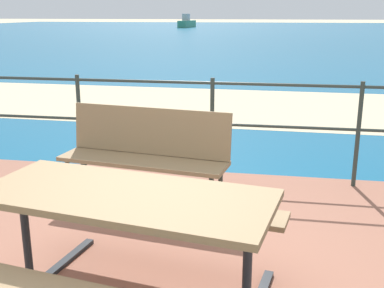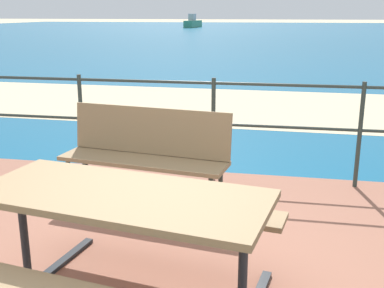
% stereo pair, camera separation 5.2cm
% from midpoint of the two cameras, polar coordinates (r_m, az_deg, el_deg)
% --- Properties ---
extents(sea_water, '(90.00, 90.00, 0.01)m').
position_cam_midpoint_polar(sea_water, '(42.44, 9.46, 12.96)').
color(sea_water, '#145B84').
rests_on(sea_water, ground).
extents(beach_strip, '(54.06, 4.92, 0.01)m').
position_cam_midpoint_polar(beach_strip, '(9.41, 5.87, 4.58)').
color(beach_strip, beige).
rests_on(beach_strip, ground).
extents(picnic_table, '(1.85, 1.67, 0.77)m').
position_cam_midpoint_polar(picnic_table, '(2.72, -8.48, -9.37)').
color(picnic_table, '#8C704C').
rests_on(picnic_table, patio_paving).
extents(park_bench, '(1.57, 0.64, 0.89)m').
position_cam_midpoint_polar(park_bench, '(4.31, -5.90, -0.54)').
color(park_bench, '#8C704C').
rests_on(park_bench, patio_paving).
extents(railing_fence, '(5.94, 0.04, 1.08)m').
position_cam_midpoint_polar(railing_fence, '(4.97, 2.13, 3.44)').
color(railing_fence, '#2D3833').
rests_on(railing_fence, patio_paving).
extents(boat_mid, '(1.43, 5.04, 1.59)m').
position_cam_midpoint_polar(boat_mid, '(58.20, -0.61, 14.32)').
color(boat_mid, '#338466').
rests_on(boat_mid, sea_water).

